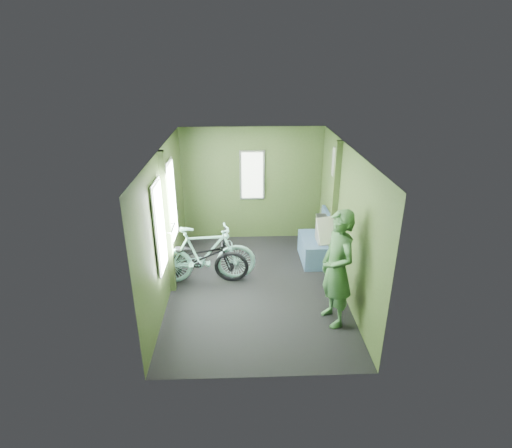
{
  "coord_description": "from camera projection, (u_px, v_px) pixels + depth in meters",
  "views": [
    {
      "loc": [
        -0.23,
        -5.67,
        3.57
      ],
      "look_at": [
        0.0,
        0.1,
        1.1
      ],
      "focal_mm": 28.0,
      "sensor_mm": 36.0,
      "label": 1
    }
  ],
  "objects": [
    {
      "name": "bicycle_black",
      "position": [
        199.0,
        281.0,
        6.8
      ],
      "size": [
        1.73,
        0.75,
        0.93
      ],
      "primitive_type": "imported",
      "rotation": [
        0.0,
        -0.07,
        1.51
      ],
      "color": "black",
      "rests_on": "ground"
    },
    {
      "name": "room",
      "position": [
        254.0,
        205.0,
        6.09
      ],
      "size": [
        4.0,
        4.02,
        2.31
      ],
      "color": "black",
      "rests_on": "ground"
    },
    {
      "name": "waste_box",
      "position": [
        324.0,
        241.0,
        7.22
      ],
      "size": [
        0.27,
        0.37,
        0.91
      ],
      "primitive_type": "cube",
      "color": "slate",
      "rests_on": "ground"
    },
    {
      "name": "bicycle_mint",
      "position": [
        206.0,
        281.0,
        6.79
      ],
      "size": [
        1.76,
        0.69,
        1.06
      ],
      "primitive_type": "imported",
      "rotation": [
        0.0,
        -0.06,
        1.66
      ],
      "color": "#91DBD2",
      "rests_on": "ground"
    },
    {
      "name": "passenger",
      "position": [
        337.0,
        269.0,
        5.46
      ],
      "size": [
        0.57,
        0.78,
        1.71
      ],
      "rotation": [
        0.0,
        0.0,
        -1.28
      ],
      "color": "#325C32",
      "rests_on": "ground"
    },
    {
      "name": "bench_seat",
      "position": [
        316.0,
        247.0,
        7.39
      ],
      "size": [
        0.5,
        0.89,
        0.93
      ],
      "rotation": [
        0.0,
        0.0,
        0.01
      ],
      "color": "navy",
      "rests_on": "ground"
    }
  ]
}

